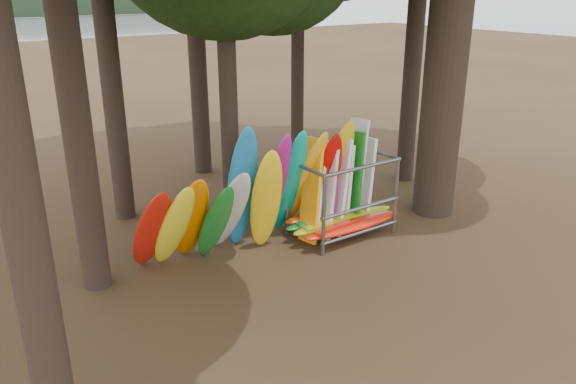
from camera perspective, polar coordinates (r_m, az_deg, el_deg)
ground at (r=13.07m, az=5.90°, el=-7.15°), size 120.00×120.00×0.00m
kayak_row at (r=13.12m, az=-3.39°, el=-0.66°), size 5.75×2.09×3.30m
storage_rack at (r=14.18m, az=5.39°, el=-0.66°), size 3.15×1.60×2.85m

